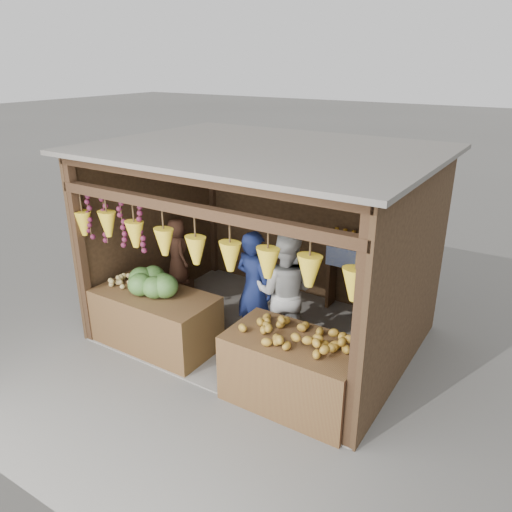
{
  "coord_description": "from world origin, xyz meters",
  "views": [
    {
      "loc": [
        3.31,
        -5.35,
        3.69
      ],
      "look_at": [
        -0.05,
        -0.1,
        1.21
      ],
      "focal_mm": 35.0,
      "sensor_mm": 36.0,
      "label": 1
    }
  ],
  "objects": [
    {
      "name": "tanfruit_pile",
      "position": [
        -1.62,
        -1.05,
        0.84
      ],
      "size": [
        0.34,
        0.4,
        0.13
      ],
      "primitive_type": null,
      "color": "#A08B4A",
      "rests_on": "counter_left"
    },
    {
      "name": "counter_right",
      "position": [
        1.11,
        -1.13,
        0.41
      ],
      "size": [
        1.53,
        0.85,
        0.81
      ],
      "primitive_type": "cube",
      "color": "#4A2A18",
      "rests_on": "ground"
    },
    {
      "name": "man_standing",
      "position": [
        0.01,
        -0.25,
        0.81
      ],
      "size": [
        0.66,
        0.5,
        1.62
      ],
      "primitive_type": "imported",
      "rotation": [
        0.0,
        0.0,
        2.94
      ],
      "color": "#141E4C",
      "rests_on": "ground"
    },
    {
      "name": "counter_left",
      "position": [
        -1.05,
        -1.05,
        0.39
      ],
      "size": [
        1.67,
        0.85,
        0.78
      ],
      "primitive_type": "cube",
      "color": "#4F381A",
      "rests_on": "ground"
    },
    {
      "name": "melon_pile",
      "position": [
        -1.08,
        -1.03,
        0.94
      ],
      "size": [
        1.0,
        0.5,
        0.32
      ],
      "primitive_type": null,
      "color": "#204D14",
      "rests_on": "counter_left"
    },
    {
      "name": "mango_pile",
      "position": [
        1.11,
        -1.13,
        0.92
      ],
      "size": [
        1.4,
        0.64,
        0.22
      ],
      "primitive_type": null,
      "color": "#BC5D19",
      "rests_on": "counter_right"
    },
    {
      "name": "ground",
      "position": [
        0.0,
        0.0,
        0.0
      ],
      "size": [
        80.0,
        80.0,
        0.0
      ],
      "primitive_type": "plane",
      "color": "#514F49",
      "rests_on": "ground"
    },
    {
      "name": "back_shelf",
      "position": [
        1.05,
        1.28,
        0.87
      ],
      "size": [
        1.25,
        0.32,
        1.32
      ],
      "color": "#382314",
      "rests_on": "ground"
    },
    {
      "name": "vendor_seated",
      "position": [
        -1.71,
        0.18,
        0.85
      ],
      "size": [
        0.62,
        0.55,
        1.06
      ],
      "primitive_type": "imported",
      "rotation": [
        0.0,
        0.0,
        2.61
      ],
      "color": "#563222",
      "rests_on": "stool"
    },
    {
      "name": "woman_standing",
      "position": [
        0.45,
        -0.18,
        0.84
      ],
      "size": [
        0.96,
        0.84,
        1.67
      ],
      "primitive_type": "imported",
      "rotation": [
        0.0,
        0.0,
        3.43
      ],
      "color": "silver",
      "rests_on": "ground"
    },
    {
      "name": "stall_structure",
      "position": [
        -0.03,
        -0.04,
        1.67
      ],
      "size": [
        4.3,
        3.3,
        2.66
      ],
      "color": "slate",
      "rests_on": "ground"
    },
    {
      "name": "stool",
      "position": [
        -1.71,
        0.18,
        0.16
      ],
      "size": [
        0.34,
        0.34,
        0.32
      ],
      "primitive_type": "cube",
      "color": "black",
      "rests_on": "ground"
    }
  ]
}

